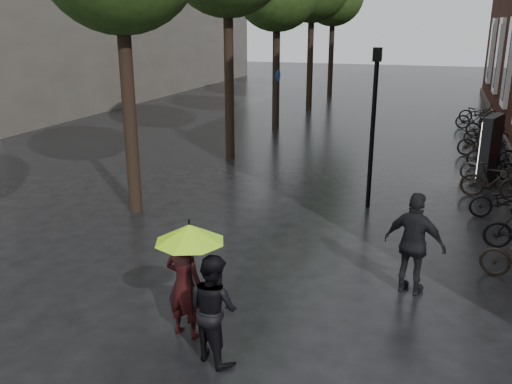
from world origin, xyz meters
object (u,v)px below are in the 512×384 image
at_px(ad_lightbox, 490,149).
at_px(lamp_post, 374,113).
at_px(person_burgundy, 184,284).
at_px(pedestrian_walking, 414,244).
at_px(person_black, 213,308).
at_px(parked_bicycles, 489,152).

bearing_deg(ad_lightbox, lamp_post, -113.24).
relative_size(person_burgundy, pedestrian_walking, 0.92).
distance_m(person_black, lamp_post, 7.66).
bearing_deg(pedestrian_walking, person_black, 66.67).
bearing_deg(person_burgundy, pedestrian_walking, -132.54).
height_order(pedestrian_walking, parked_bicycles, pedestrian_walking).
height_order(ad_lightbox, lamp_post, lamp_post).
distance_m(person_black, parked_bicycles, 13.69).
distance_m(person_burgundy, parked_bicycles, 13.51).
bearing_deg(lamp_post, parked_bicycles, 59.92).
bearing_deg(parked_bicycles, person_black, -108.69).
height_order(person_burgundy, pedestrian_walking, pedestrian_walking).
relative_size(person_black, pedestrian_walking, 0.87).
xyz_separation_m(person_black, parked_bicycles, (4.38, 12.96, -0.33)).
bearing_deg(lamp_post, ad_lightbox, 48.19).
bearing_deg(person_burgundy, lamp_post, -95.65).
relative_size(person_burgundy, parked_bicycles, 0.09).
relative_size(person_black, ad_lightbox, 0.79).
height_order(parked_bicycles, lamp_post, lamp_post).
xyz_separation_m(person_burgundy, ad_lightbox, (4.85, 10.36, 0.16)).
height_order(person_black, ad_lightbox, ad_lightbox).
bearing_deg(ad_lightbox, person_burgundy, -96.52).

